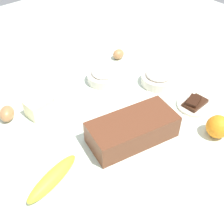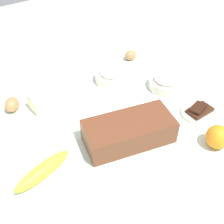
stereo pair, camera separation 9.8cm
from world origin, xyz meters
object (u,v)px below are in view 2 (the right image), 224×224
(banana, at_px, (43,171))
(egg_beside_bowl, at_px, (131,55))
(flour_bowl, at_px, (166,82))
(butter_block, at_px, (43,101))
(chocolate_plate, at_px, (199,112))
(orange_fruit, at_px, (218,137))
(egg_near_butter, at_px, (12,104))
(sugar_bowl, at_px, (111,75))
(loaf_pan, at_px, (129,131))

(banana, xyz_separation_m, egg_beside_bowl, (-0.58, -0.37, 0.00))
(flour_bowl, xyz_separation_m, butter_block, (0.45, -0.15, 0.00))
(chocolate_plate, bearing_deg, butter_block, -37.11)
(orange_fruit, bearing_deg, egg_near_butter, -47.44)
(orange_fruit, distance_m, chocolate_plate, 0.15)
(sugar_bowl, xyz_separation_m, egg_beside_bowl, (-0.16, -0.09, -0.00))
(butter_block, xyz_separation_m, egg_beside_bowl, (-0.46, -0.09, -0.01))
(loaf_pan, bearing_deg, butter_block, -49.53)
(flour_bowl, bearing_deg, loaf_pan, 27.24)
(egg_near_butter, bearing_deg, loaf_pan, 126.64)
(banana, relative_size, chocolate_plate, 1.46)
(loaf_pan, distance_m, sugar_bowl, 0.33)
(banana, distance_m, butter_block, 0.30)
(orange_fruit, height_order, egg_near_butter, orange_fruit)
(flour_bowl, height_order, orange_fruit, orange_fruit)
(orange_fruit, relative_size, butter_block, 0.84)
(banana, bearing_deg, chocolate_plate, 174.04)
(sugar_bowl, bearing_deg, egg_beside_bowl, -151.01)
(orange_fruit, distance_m, egg_near_butter, 0.71)
(sugar_bowl, distance_m, chocolate_plate, 0.37)
(sugar_bowl, height_order, egg_near_butter, sugar_bowl)
(banana, distance_m, chocolate_plate, 0.57)
(egg_beside_bowl, bearing_deg, butter_block, 11.45)
(butter_block, distance_m, egg_beside_bowl, 0.47)
(butter_block, height_order, egg_beside_bowl, butter_block)
(loaf_pan, height_order, butter_block, loaf_pan)
(loaf_pan, distance_m, flour_bowl, 0.32)
(sugar_bowl, bearing_deg, egg_near_butter, -6.81)
(egg_near_butter, height_order, chocolate_plate, egg_near_butter)
(butter_block, relative_size, egg_beside_bowl, 1.63)
(flour_bowl, height_order, chocolate_plate, flour_bowl)
(chocolate_plate, bearing_deg, flour_bowl, -91.47)
(egg_near_butter, relative_size, chocolate_plate, 0.51)
(butter_block, distance_m, egg_near_butter, 0.11)
(loaf_pan, distance_m, egg_near_butter, 0.44)
(banana, height_order, egg_near_butter, egg_near_butter)
(sugar_bowl, relative_size, butter_block, 1.46)
(banana, relative_size, butter_block, 2.11)
(chocolate_plate, bearing_deg, sugar_bowl, -66.16)
(orange_fruit, relative_size, egg_near_butter, 1.14)
(orange_fruit, height_order, butter_block, orange_fruit)
(flour_bowl, xyz_separation_m, egg_near_butter, (0.55, -0.20, -0.00))
(orange_fruit, bearing_deg, butter_block, -51.20)
(loaf_pan, relative_size, banana, 1.59)
(butter_block, relative_size, egg_near_butter, 1.35)
(loaf_pan, xyz_separation_m, chocolate_plate, (-0.28, 0.04, -0.03))
(egg_near_butter, height_order, egg_beside_bowl, egg_near_butter)
(flour_bowl, relative_size, sugar_bowl, 1.03)
(sugar_bowl, bearing_deg, butter_block, 0.56)
(sugar_bowl, height_order, orange_fruit, orange_fruit)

